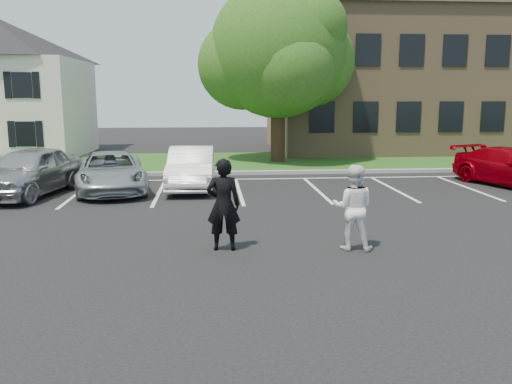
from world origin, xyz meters
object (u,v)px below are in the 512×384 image
(man_black_suit, at_px, (223,205))
(car_silver_west, at_px, (29,171))
(man_white_shirt, at_px, (353,207))
(car_silver_minivan, at_px, (111,172))
(office_building, at_px, (453,81))
(tree, at_px, (280,53))
(car_white_sedan, at_px, (191,168))

(man_black_suit, xyz_separation_m, car_silver_west, (-6.37, 7.07, -0.20))
(man_white_shirt, distance_m, car_silver_minivan, 10.23)
(man_black_suit, height_order, car_silver_west, man_black_suit)
(car_silver_minivan, bearing_deg, office_building, 25.26)
(tree, height_order, car_silver_minivan, tree)
(man_white_shirt, xyz_separation_m, car_silver_west, (-9.21, 7.28, -0.12))
(man_white_shirt, height_order, car_silver_minivan, man_white_shirt)
(car_silver_minivan, bearing_deg, man_white_shirt, -60.83)
(tree, bearing_deg, car_white_sedan, -119.81)
(office_building, xyz_separation_m, car_white_sedan, (-15.69, -13.23, -3.41))
(tree, bearing_deg, car_silver_minivan, -132.44)
(man_black_suit, bearing_deg, tree, -97.89)
(man_black_suit, relative_size, car_white_sedan, 0.45)
(man_black_suit, relative_size, car_silver_minivan, 0.41)
(office_building, bearing_deg, man_black_suit, -124.78)
(car_silver_west, bearing_deg, tree, 52.53)
(man_black_suit, distance_m, car_silver_west, 9.52)
(office_building, distance_m, car_white_sedan, 20.81)
(tree, bearing_deg, man_black_suit, -101.81)
(office_building, height_order, man_white_shirt, office_building)
(tree, relative_size, man_black_suit, 4.31)
(man_white_shirt, bearing_deg, tree, -75.03)
(man_black_suit, distance_m, man_white_shirt, 2.85)
(office_building, height_order, man_black_suit, office_building)
(office_building, bearing_deg, car_silver_minivan, -143.66)
(man_white_shirt, bearing_deg, car_silver_minivan, -33.53)
(office_building, distance_m, car_silver_west, 25.62)
(man_black_suit, distance_m, car_white_sedan, 8.05)
(office_building, xyz_separation_m, tree, (-11.56, -6.02, 1.19))
(office_building, distance_m, car_silver_minivan, 23.23)
(office_building, height_order, tree, tree)
(tree, bearing_deg, car_silver_west, -139.60)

